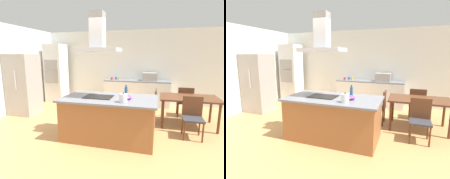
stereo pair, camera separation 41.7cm
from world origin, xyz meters
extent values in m
plane|color=tan|center=(0.00, 1.50, 0.00)|extent=(16.00, 16.00, 0.00)
cube|color=silver|center=(0.00, 3.25, 1.35)|extent=(7.20, 0.10, 2.70)
cube|color=silver|center=(-3.45, 1.00, 1.35)|extent=(0.10, 8.80, 2.70)
cube|color=#995B33|center=(0.00, 0.00, 0.43)|extent=(1.90, 1.01, 0.86)
cube|color=slate|center=(0.00, 0.00, 0.88)|extent=(2.00, 1.11, 0.04)
cube|color=black|center=(-0.24, 0.00, 0.91)|extent=(0.60, 0.44, 0.01)
cylinder|color=silver|center=(0.36, -0.30, 0.98)|extent=(0.16, 0.16, 0.17)
sphere|color=black|center=(0.36, -0.30, 1.08)|extent=(0.03, 0.03, 0.03)
cone|color=silver|center=(0.46, -0.30, 0.99)|extent=(0.06, 0.03, 0.04)
cylinder|color=navy|center=(0.30, 0.33, 0.99)|extent=(0.06, 0.06, 0.19)
cylinder|color=navy|center=(0.30, 0.33, 1.10)|extent=(0.03, 0.03, 0.04)
cylinder|color=black|center=(0.30, 0.33, 1.13)|extent=(0.03, 0.03, 0.01)
ellipsoid|color=purple|center=(0.40, -0.05, 0.94)|extent=(0.16, 0.16, 0.09)
cube|color=silver|center=(0.22, 2.88, 0.43)|extent=(2.32, 0.62, 0.86)
cube|color=slate|center=(0.22, 2.88, 0.88)|extent=(2.32, 0.62, 0.04)
cube|color=#9E9993|center=(0.67, 2.88, 1.04)|extent=(0.50, 0.38, 0.28)
cylinder|color=red|center=(-0.70, 2.82, 0.95)|extent=(0.08, 0.08, 0.09)
cylinder|color=#2D56B2|center=(-0.56, 2.92, 0.95)|extent=(0.08, 0.08, 0.09)
cylinder|color=gold|center=(-0.45, 2.93, 0.95)|extent=(0.08, 0.08, 0.09)
cube|color=silver|center=(-2.90, 2.65, 1.10)|extent=(0.70, 0.64, 2.20)
cube|color=#9E9993|center=(-2.90, 2.32, 1.45)|extent=(0.56, 0.02, 0.36)
cube|color=#9E9993|center=(-2.90, 2.32, 1.00)|extent=(0.56, 0.02, 0.48)
cube|color=#9E9993|center=(-2.98, 0.96, 0.91)|extent=(0.80, 0.70, 1.82)
cylinder|color=beige|center=(-2.93, 0.59, 1.10)|extent=(0.02, 0.02, 0.55)
cube|color=#59331E|center=(1.74, 1.20, 0.73)|extent=(1.40, 0.90, 0.04)
cylinder|color=#59331E|center=(1.12, 0.83, 0.35)|extent=(0.06, 0.06, 0.71)
cylinder|color=#59331E|center=(2.36, 0.83, 0.35)|extent=(0.06, 0.06, 0.71)
cylinder|color=#59331E|center=(1.12, 1.57, 0.35)|extent=(0.06, 0.06, 0.71)
cylinder|color=#59331E|center=(2.36, 1.57, 0.35)|extent=(0.06, 0.06, 0.71)
cube|color=#333338|center=(1.74, 0.45, 0.43)|extent=(0.42, 0.42, 0.04)
cube|color=#59331E|center=(1.74, 0.64, 0.67)|extent=(0.42, 0.04, 0.44)
cylinder|color=#59331E|center=(1.92, 0.27, 0.21)|extent=(0.04, 0.04, 0.41)
cylinder|color=#59331E|center=(1.56, 0.27, 0.21)|extent=(0.04, 0.04, 0.41)
cylinder|color=#59331E|center=(1.92, 0.63, 0.21)|extent=(0.04, 0.04, 0.41)
cylinder|color=#59331E|center=(1.56, 0.63, 0.21)|extent=(0.04, 0.04, 0.41)
cube|color=#333338|center=(0.74, 1.20, 0.43)|extent=(0.42, 0.42, 0.04)
cube|color=#59331E|center=(0.93, 1.20, 0.67)|extent=(0.04, 0.42, 0.44)
cylinder|color=#59331E|center=(0.56, 1.02, 0.21)|extent=(0.04, 0.04, 0.41)
cylinder|color=#59331E|center=(0.56, 1.38, 0.21)|extent=(0.04, 0.04, 0.41)
cylinder|color=#59331E|center=(0.92, 1.02, 0.21)|extent=(0.04, 0.04, 0.41)
cylinder|color=#59331E|center=(0.92, 1.38, 0.21)|extent=(0.04, 0.04, 0.41)
cube|color=#333338|center=(1.74, 1.95, 0.43)|extent=(0.42, 0.42, 0.04)
cube|color=#59331E|center=(1.74, 1.76, 0.67)|extent=(0.42, 0.04, 0.44)
cylinder|color=#59331E|center=(1.56, 2.13, 0.21)|extent=(0.04, 0.04, 0.41)
cylinder|color=#59331E|center=(1.92, 2.13, 0.21)|extent=(0.04, 0.04, 0.41)
cylinder|color=#59331E|center=(1.56, 1.77, 0.21)|extent=(0.04, 0.04, 0.41)
cylinder|color=#59331E|center=(1.92, 1.77, 0.21)|extent=(0.04, 0.04, 0.41)
cube|color=#ADADB2|center=(-0.24, 0.00, 1.89)|extent=(0.90, 0.55, 0.08)
cube|color=#ADADB2|center=(-0.24, 0.00, 2.28)|extent=(0.28, 0.24, 0.70)
camera|label=1|loc=(1.01, -3.57, 1.77)|focal=28.89mm
camera|label=2|loc=(1.41, -3.44, 1.77)|focal=28.89mm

